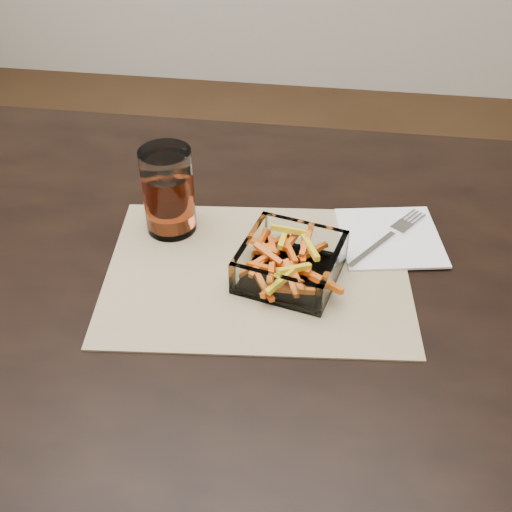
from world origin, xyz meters
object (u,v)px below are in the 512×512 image
at_px(tumbler, 169,194).
at_px(fork, 389,236).
at_px(dining_table, 200,303).
at_px(glass_bowl, 290,264).

xyz_separation_m(tumbler, fork, (0.35, 0.02, -0.06)).
height_order(dining_table, tumbler, tumbler).
bearing_deg(fork, dining_table, -126.28).
height_order(glass_bowl, tumbler, tumbler).
xyz_separation_m(dining_table, fork, (0.29, 0.09, 0.10)).
bearing_deg(fork, tumbler, -141.25).
distance_m(glass_bowl, tumbler, 0.23).
distance_m(dining_table, fork, 0.32).
distance_m(glass_bowl, fork, 0.18).
bearing_deg(tumbler, fork, 2.99).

